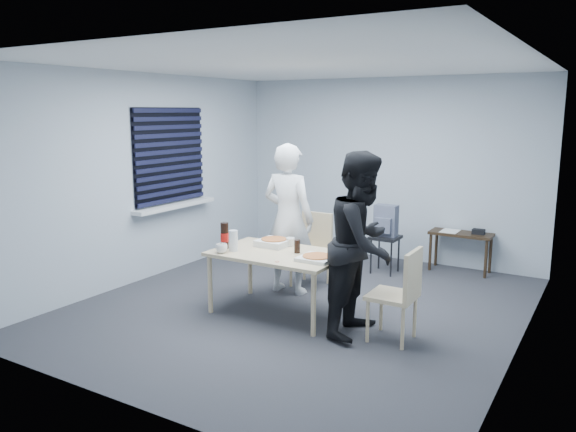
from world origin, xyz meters
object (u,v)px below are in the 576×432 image
Objects in this scene: person_white at (288,219)px; side_table at (461,238)px; backpack at (386,221)px; stool at (385,244)px; chair_far at (313,243)px; mug_b at (290,242)px; person_black at (362,244)px; mug_a at (222,248)px; dining_table at (278,258)px; chair_right at (401,289)px; soda_bottle at (225,236)px.

side_table is at bearing -128.92° from person_white.
backpack is (-0.85, -0.57, 0.25)m from side_table.
person_white is 1.60m from stool.
mug_b is at bearing -79.79° from chair_far.
mug_b reaches higher than stool.
person_black is at bearing -96.47° from side_table.
side_table is 1.93× the size of backpack.
mug_a reaches higher than stool.
person_black is at bearing 11.03° from mug_a.
side_table is at bearing 60.19° from mug_b.
chair_far is 0.50× the size of person_black.
person_white is at bearing 77.53° from mug_a.
backpack is (0.69, 1.34, -0.18)m from person_white.
dining_table is 1.54× the size of chair_far.
backpack is (-0.96, 2.07, 0.19)m from chair_right.
backpack is 4.17× the size of mug_b.
soda_bottle reaches higher than mug_b.
stool is 1.80m from mug_b.
backpack reaches higher than stool.
mug_a is (-1.76, -2.91, 0.26)m from side_table.
dining_table is at bearing 14.85° from soda_bottle.
chair_right is 1.85m from person_white.
soda_bottle reaches higher than mug_a.
chair_far is 1.78× the size of stool.
side_table is at bearing 45.50° from chair_far.
chair_right is at bearing -65.25° from stool.
chair_right is 2.13× the size of backpack.
soda_bottle reaches higher than chair_right.
side_table is 8.07× the size of mug_b.
chair_right is at bearing -46.43° from backpack.
side_table is 6.56× the size of mug_a.
stool is at bearing 14.99° from person_black.
chair_right is at bearing 7.99° from mug_a.
soda_bottle is at bearing -124.22° from side_table.
backpack is at bearing 114.89° from chair_right.
mug_b is (0.24, -0.36, -0.17)m from person_white.
mug_b is (0.14, -0.80, 0.20)m from chair_far.
person_white is (-0.10, -0.44, 0.37)m from chair_far.
soda_bottle reaches higher than backpack.
soda_bottle reaches higher than side_table.
mug_a is at bearing -121.25° from side_table.
dining_table is 1.70× the size of side_table.
chair_far is at bearing 77.54° from mug_a.
chair_right reaches higher than side_table.
person_black is 4.24× the size of backpack.
soda_bottle is at bearing -96.36° from backpack.
person_black reaches higher than mug_a.
dining_table is 1.12m from chair_far.
chair_far is at bearing 99.05° from dining_table.
person_black is (1.15, -1.15, 0.37)m from chair_far.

